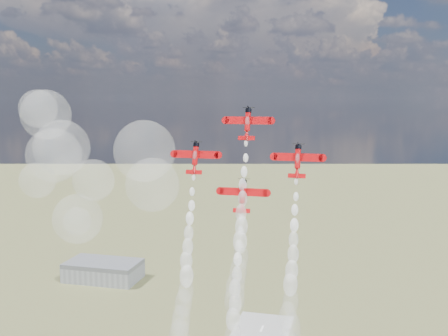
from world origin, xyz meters
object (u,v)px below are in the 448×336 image
plane_lead (248,123)px  plane_slot (243,195)px  plane_left (195,157)px  plane_right (298,160)px  hangar (103,270)px

plane_lead → plane_slot: size_ratio=1.00×
plane_left → plane_right: same height
plane_lead → plane_right: size_ratio=1.00×
plane_left → hangar: bearing=124.6°
hangar → plane_slot: (137.21, -180.99, 91.91)m
plane_left → plane_slot: 17.47m
plane_slot → plane_lead: bearing=90.0°
plane_lead → plane_right: plane_lead is taller
plane_slot → plane_left: bearing=168.2°
plane_left → plane_right: bearing=0.0°
plane_lead → plane_left: 17.47m
hangar → plane_lead: bearing=-51.9°
plane_left → plane_lead: bearing=11.8°
plane_lead → plane_right: 17.47m
plane_left → plane_slot: plane_left is taller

